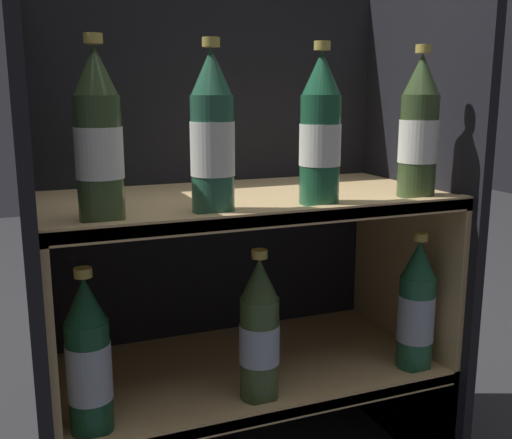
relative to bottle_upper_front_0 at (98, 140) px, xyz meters
The scene contains 12 objects.
fridge_back_wall 0.46m from the bottle_upper_front_0, 49.69° to the left, with size 0.75×0.02×0.93m, color black.
fridge_side_left 0.26m from the bottle_upper_front_0, 129.06° to the left, with size 0.02×0.40×0.93m, color black.
fridge_side_right 0.67m from the bottle_upper_front_0, 11.05° to the left, with size 0.02×0.40×0.93m, color black.
shelf_lower 0.56m from the bottle_upper_front_0, 23.02° to the left, with size 0.71×0.36×0.24m.
shelf_upper 0.39m from the bottle_upper_front_0, 23.57° to the left, with size 0.71×0.36×0.56m.
bottle_upper_front_0 is the anchor object (origin of this frame).
bottle_upper_front_1 0.17m from the bottle_upper_front_0, ahead, with size 0.07×0.07×0.26m.
bottle_upper_front_2 0.35m from the bottle_upper_front_0, ahead, with size 0.07×0.07×0.26m.
bottle_upper_front_3 0.54m from the bottle_upper_front_0, ahead, with size 0.07×0.07×0.26m.
bottle_lower_front_0 0.33m from the bottle_upper_front_0, behind, with size 0.07×0.07×0.26m.
bottle_lower_front_1 0.41m from the bottle_upper_front_0, ahead, with size 0.07×0.07×0.26m.
bottle_lower_front_2 0.65m from the bottle_upper_front_0, ahead, with size 0.07×0.07×0.26m.
Camera 1 is at (-0.37, -0.81, 0.74)m, focal length 42.00 mm.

